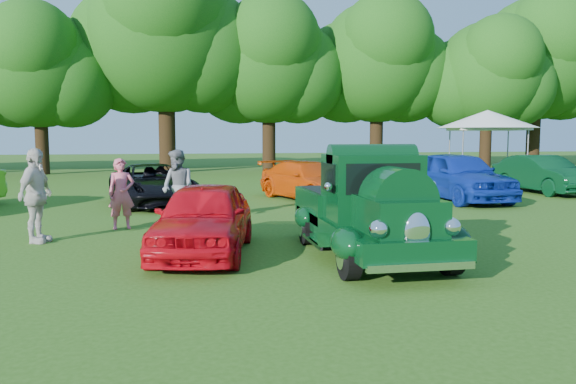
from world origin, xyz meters
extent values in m
plane|color=#2B5313|center=(0.00, 0.00, 0.00)|extent=(120.00, 120.00, 0.00)
cylinder|color=black|center=(-0.15, -1.38, 0.37)|extent=(0.22, 0.75, 0.75)
cylinder|color=black|center=(1.52, -1.38, 0.37)|extent=(0.22, 0.75, 0.75)
cylinder|color=black|center=(-0.15, 1.50, 0.37)|extent=(0.22, 0.75, 0.75)
cylinder|color=black|center=(1.52, 1.50, 0.37)|extent=(0.22, 0.75, 0.75)
cube|color=black|center=(0.69, 0.14, 0.52)|extent=(1.74, 4.54, 0.34)
cube|color=black|center=(0.69, -1.23, 0.93)|extent=(1.11, 1.46, 0.63)
cube|color=black|center=(0.69, 0.01, 1.27)|extent=(1.57, 1.16, 1.21)
cube|color=black|center=(0.69, -0.55, 1.48)|extent=(1.31, 0.06, 0.52)
cube|color=black|center=(0.69, 1.52, 0.81)|extent=(1.74, 2.07, 0.59)
cube|color=black|center=(0.69, 1.52, 1.09)|extent=(1.49, 1.82, 0.05)
ellipsoid|color=black|center=(-0.18, -1.38, 0.56)|extent=(0.50, 0.87, 0.50)
ellipsoid|color=black|center=(1.55, -1.38, 0.56)|extent=(0.50, 0.87, 0.50)
ellipsoid|color=black|center=(-0.21, 1.50, 0.55)|extent=(0.38, 0.73, 0.42)
ellipsoid|color=black|center=(1.58, 1.50, 0.55)|extent=(0.38, 0.73, 0.42)
ellipsoid|color=white|center=(0.69, -1.98, 0.81)|extent=(0.41, 0.13, 0.60)
sphere|color=white|center=(0.12, -1.91, 0.87)|extent=(0.28, 0.28, 0.28)
sphere|color=white|center=(1.25, -1.91, 0.87)|extent=(0.28, 0.28, 0.28)
cube|color=white|center=(0.69, -2.13, 0.34)|extent=(1.63, 0.11, 0.11)
cube|color=white|center=(0.69, 2.56, 0.40)|extent=(1.63, 0.11, 0.11)
imported|color=red|center=(-2.25, 0.95, 0.68)|extent=(2.36, 4.22, 1.36)
imported|color=black|center=(-3.54, 8.75, 0.65)|extent=(3.26, 5.10, 1.31)
imported|color=#CE4107|center=(1.70, 9.33, 0.66)|extent=(3.37, 4.89, 1.32)
imported|color=#0D2899|center=(6.59, 8.03, 0.84)|extent=(2.20, 5.01, 1.68)
imported|color=black|center=(10.99, 9.72, 0.72)|extent=(1.77, 4.47, 1.45)
imported|color=#CB536A|center=(-4.04, 4.20, 0.84)|extent=(0.69, 0.53, 1.68)
imported|color=slate|center=(-2.73, 4.77, 0.93)|extent=(1.12, 1.15, 1.86)
imported|color=beige|center=(-5.59, 2.72, 0.98)|extent=(0.77, 1.23, 1.96)
cube|color=silver|center=(11.12, 14.02, 2.49)|extent=(3.75, 3.75, 0.12)
cone|color=silver|center=(11.12, 14.02, 2.95)|extent=(5.49, 5.49, 0.81)
cylinder|color=slate|center=(9.43, 13.06, 1.22)|extent=(0.06, 0.06, 2.44)
cylinder|color=slate|center=(10.15, 15.71, 1.22)|extent=(0.06, 0.06, 2.44)
cylinder|color=slate|center=(12.08, 12.34, 1.22)|extent=(0.06, 0.06, 2.44)
cylinder|color=slate|center=(12.80, 14.99, 1.22)|extent=(0.06, 0.06, 2.44)
cylinder|color=#312010|center=(-10.33, 24.46, 1.82)|extent=(0.73, 0.73, 3.63)
sphere|color=#10480F|center=(-10.33, 24.46, 5.95)|extent=(6.64, 6.64, 6.64)
cylinder|color=#312010|center=(-3.38, 24.60, 2.43)|extent=(0.97, 0.97, 4.85)
sphere|color=#10480F|center=(-3.38, 24.60, 7.96)|extent=(8.88, 8.88, 8.88)
cylinder|color=#312010|center=(2.73, 24.69, 2.02)|extent=(0.81, 0.81, 4.04)
sphere|color=#10480F|center=(2.73, 24.69, 6.62)|extent=(7.38, 7.38, 7.38)
cylinder|color=#312010|center=(9.68, 24.76, 2.08)|extent=(0.83, 0.83, 4.15)
sphere|color=#10480F|center=(9.68, 24.76, 6.81)|extent=(7.60, 7.60, 7.60)
cylinder|color=#312010|center=(16.25, 22.93, 1.81)|extent=(0.72, 0.72, 3.62)
sphere|color=#10480F|center=(16.25, 22.93, 5.93)|extent=(6.61, 6.61, 6.61)
cylinder|color=#312010|center=(21.10, 25.15, 2.24)|extent=(0.89, 0.89, 4.47)
sphere|color=#10480F|center=(21.10, 25.15, 7.34)|extent=(8.18, 8.18, 8.18)
camera|label=1|loc=(-2.67, -9.49, 2.21)|focal=35.00mm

